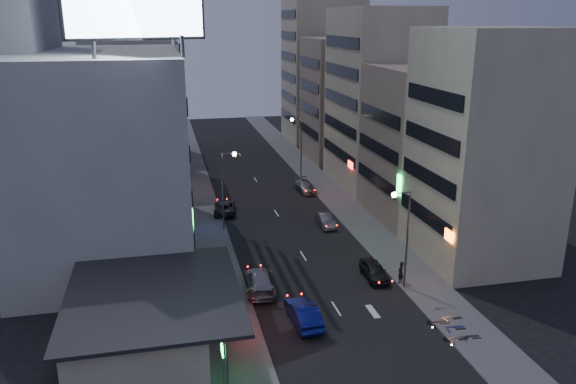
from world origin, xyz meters
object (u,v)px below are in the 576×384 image
object	(u,v)px
road_car_blue	(303,313)
parked_car_left	(225,207)
road_car_silver	(260,281)
scooter_silver_b	(459,307)
parked_car_right_far	(305,186)
person	(401,272)
scooter_blue	(463,317)
parked_car_right_mid	(325,220)
scooter_black_b	(446,314)
parked_car_right_near	(374,270)
scooter_black_a	(479,328)
scooter_silver_a	(465,327)

from	to	relation	value
road_car_blue	parked_car_left	bearing A→B (deg)	-86.22
road_car_silver	scooter_silver_b	world-z (taller)	road_car_silver
parked_car_left	parked_car_right_far	distance (m)	12.26
person	road_car_silver	bearing A→B (deg)	-45.38
parked_car_left	scooter_blue	xyz separation A→B (m)	(13.44, -27.80, 0.06)
parked_car_right_mid	scooter_silver_b	xyz separation A→B (m)	(4.15, -19.97, 0.09)
parked_car_right_mid	road_car_blue	size ratio (longest dim) A/B	0.81
person	parked_car_left	bearing A→B (deg)	-98.19
road_car_blue	scooter_silver_b	xyz separation A→B (m)	(11.18, -1.54, -0.06)
person	scooter_black_b	xyz separation A→B (m)	(0.71, -6.33, -0.38)
parked_car_right_near	road_car_silver	xyz separation A→B (m)	(-9.60, -0.01, 0.09)
parked_car_left	road_car_silver	distance (m)	19.18
parked_car_right_mid	road_car_blue	distance (m)	19.73
person	scooter_black_a	distance (m)	8.81
person	scooter_silver_a	distance (m)	8.44
scooter_blue	scooter_silver_b	size ratio (longest dim) A/B	1.02
parked_car_right_far	road_car_silver	world-z (taller)	road_car_silver
parked_car_right_mid	parked_car_left	world-z (taller)	parked_car_left
road_car_blue	person	size ratio (longest dim) A/B	2.61
parked_car_right_near	road_car_blue	world-z (taller)	road_car_blue
road_car_silver	person	size ratio (longest dim) A/B	2.98
road_car_silver	scooter_silver_a	distance (m)	15.72
scooter_silver_a	person	bearing A→B (deg)	1.54
scooter_black_b	parked_car_left	bearing A→B (deg)	28.48
parked_car_right_near	scooter_silver_b	xyz separation A→B (m)	(3.68, -7.25, 0.02)
scooter_black_b	person	bearing A→B (deg)	9.82
road_car_blue	scooter_silver_a	size ratio (longest dim) A/B	2.42
road_car_silver	scooter_blue	size ratio (longest dim) A/B	2.71
parked_car_right_far	scooter_silver_a	xyz separation A→B (m)	(2.13, -34.84, 0.04)
parked_car_right_far	person	xyz separation A→B (m)	(1.14, -26.46, 0.35)
parked_car_right_mid	road_car_silver	xyz separation A→B (m)	(-9.13, -12.73, 0.15)
scooter_silver_a	scooter_silver_b	world-z (taller)	scooter_silver_b
parked_car_right_mid	scooter_silver_a	world-z (taller)	scooter_silver_a
parked_car_right_near	scooter_black_b	world-z (taller)	parked_car_right_near
parked_car_right_mid	road_car_silver	bearing A→B (deg)	-125.85
road_car_blue	scooter_silver_b	bearing A→B (deg)	169.74
road_car_silver	person	xyz separation A→B (m)	(11.30, -1.42, 0.24)
parked_car_right_mid	road_car_silver	size ratio (longest dim) A/B	0.71
parked_car_right_near	road_car_silver	bearing A→B (deg)	-177.64
road_car_blue	scooter_blue	xyz separation A→B (m)	(10.74, -2.93, -0.05)
parked_car_right_near	parked_car_right_far	xyz separation A→B (m)	(0.56, 25.03, -0.02)
parked_car_right_near	road_car_silver	world-z (taller)	road_car_silver
person	scooter_silver_a	bearing A→B (deg)	58.53
road_car_blue	scooter_silver_a	bearing A→B (deg)	155.69
parked_car_left	scooter_black_b	size ratio (longest dim) A/B	2.79
parked_car_left	person	size ratio (longest dim) A/B	2.66
parked_car_right_mid	road_car_blue	xyz separation A→B (m)	(-7.03, -18.43, 0.15)
parked_car_left	person	distance (m)	23.79
road_car_silver	parked_car_right_near	bearing A→B (deg)	-173.54
parked_car_right_mid	person	xyz separation A→B (m)	(2.17, -14.15, 0.40)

